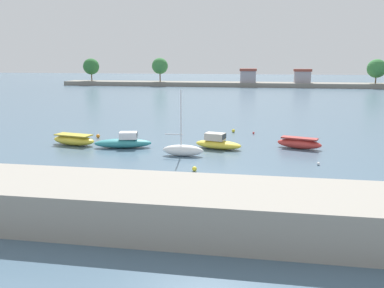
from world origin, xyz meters
name	(u,v)px	position (x,y,z in m)	size (l,w,h in m)	color
ground_plane	(213,183)	(0.00, 0.00, 0.00)	(400.00, 400.00, 0.00)	#476075
seawall_embankment	(195,208)	(0.00, -7.67, 1.06)	(81.67, 5.21, 2.13)	gray
moored_boat_0	(74,140)	(-14.73, 9.99, 0.51)	(4.73, 2.50, 1.05)	yellow
moored_boat_1	(124,142)	(-9.58, 9.63, 0.53)	(5.51, 2.64, 1.49)	teal
moored_boat_2	(183,150)	(-3.50, 7.34, 0.52)	(3.52, 1.03, 5.60)	white
moored_boat_3	(218,143)	(-0.87, 10.72, 0.53)	(4.68, 2.68, 1.45)	yellow
moored_boat_4	(299,143)	(6.58, 12.06, 0.50)	(4.24, 2.34, 1.03)	#C63833
mooring_buoy_0	(98,136)	(-13.86, 13.83, 0.20)	(0.40, 0.40, 0.40)	orange
mooring_buoy_1	(194,169)	(-1.73, 2.67, 0.18)	(0.37, 0.37, 0.37)	yellow
mooring_buoy_2	(318,164)	(7.56, 6.06, 0.12)	(0.25, 0.25, 0.25)	white
mooring_buoy_3	(254,133)	(2.25, 18.83, 0.12)	(0.24, 0.24, 0.24)	red
mooring_buoy_4	(233,131)	(-0.03, 19.54, 0.19)	(0.37, 0.37, 0.37)	yellow
distant_shoreline	(260,79)	(2.22, 98.27, 2.28)	(116.58, 8.09, 8.48)	gray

